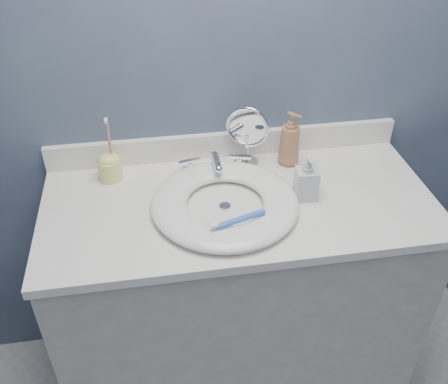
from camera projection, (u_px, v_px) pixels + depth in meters
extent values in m
cube|color=#454F68|center=(225.00, 68.00, 1.58)|extent=(2.20, 0.02, 2.40)
cube|color=beige|center=(237.00, 299.00, 1.82)|extent=(1.20, 0.55, 0.85)
cube|color=white|center=(239.00, 204.00, 1.56)|extent=(1.22, 0.57, 0.03)
cube|color=white|center=(225.00, 144.00, 1.73)|extent=(1.22, 0.02, 0.09)
cylinder|color=silver|center=(225.00, 207.00, 1.52)|extent=(0.04, 0.04, 0.01)
cube|color=silver|center=(215.00, 168.00, 1.69)|extent=(0.22, 0.05, 0.01)
cylinder|color=silver|center=(215.00, 161.00, 1.67)|extent=(0.03, 0.03, 0.06)
cylinder|color=silver|center=(217.00, 162.00, 1.62)|extent=(0.02, 0.09, 0.02)
sphere|color=silver|center=(219.00, 169.00, 1.58)|extent=(0.03, 0.03, 0.03)
cylinder|color=silver|center=(190.00, 167.00, 1.66)|extent=(0.02, 0.02, 0.03)
cube|color=silver|center=(189.00, 161.00, 1.65)|extent=(0.08, 0.03, 0.01)
cylinder|color=silver|center=(240.00, 162.00, 1.69)|extent=(0.02, 0.02, 0.03)
cube|color=silver|center=(240.00, 157.00, 1.67)|extent=(0.08, 0.03, 0.01)
cylinder|color=silver|center=(246.00, 163.00, 1.72)|extent=(0.08, 0.08, 0.01)
cylinder|color=silver|center=(247.00, 149.00, 1.68)|extent=(0.01, 0.01, 0.11)
torus|color=silver|center=(247.00, 127.00, 1.63)|extent=(0.14, 0.07, 0.15)
cylinder|color=white|center=(247.00, 127.00, 1.63)|extent=(0.11, 0.06, 0.12)
imported|color=#A46C4A|center=(290.00, 139.00, 1.67)|extent=(0.10, 0.10, 0.19)
imported|color=silver|center=(307.00, 177.00, 1.52)|extent=(0.07, 0.07, 0.15)
cylinder|color=#F9F57C|center=(110.00, 169.00, 1.63)|extent=(0.08, 0.08, 0.07)
ellipsoid|color=#F9F57C|center=(109.00, 160.00, 1.60)|extent=(0.08, 0.07, 0.05)
cylinder|color=tan|center=(109.00, 142.00, 1.56)|extent=(0.01, 0.03, 0.15)
cube|color=white|center=(106.00, 121.00, 1.51)|extent=(0.01, 0.02, 0.01)
cube|color=#3D6FD9|center=(241.00, 219.00, 1.41)|extent=(0.15, 0.06, 0.01)
cube|color=white|center=(214.00, 226.00, 1.37)|extent=(0.02, 0.02, 0.01)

